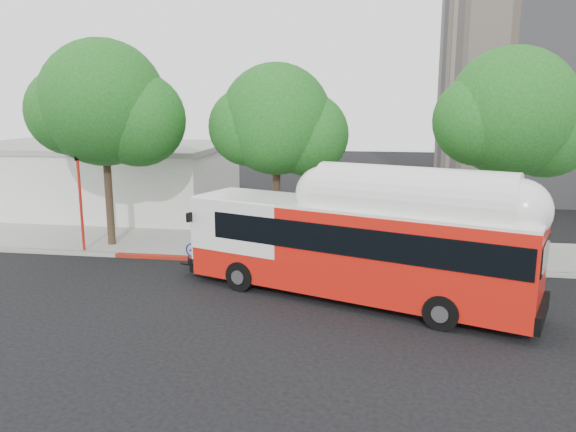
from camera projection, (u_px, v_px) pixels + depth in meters
The scene contains 10 objects.
ground at pixel (275, 295), 20.42m from camera, with size 120.00×120.00×0.00m, color black.
sidewalk at pixel (299, 248), 26.69m from camera, with size 60.00×5.00×0.15m, color gray.
curb_strip at pixel (291, 263), 24.17m from camera, with size 60.00×0.30×0.15m, color gray.
red_curb_segment at pixel (224, 260), 24.64m from camera, with size 10.00×0.32×0.16m, color maroon.
street_tree_left at pixel (113, 108), 25.77m from camera, with size 6.67×5.80×9.74m.
street_tree_mid at pixel (285, 124), 25.18m from camera, with size 5.75×5.00×8.62m.
street_tree_right at pixel (522, 117), 23.37m from camera, with size 6.21×5.40×9.18m.
low_commercial_bldg at pixel (98, 177), 35.68m from camera, with size 16.20×10.20×4.25m.
transit_bus at pixel (356, 250), 19.62m from camera, with size 13.13×6.71×3.89m.
signal_pole at pixel (81, 204), 25.48m from camera, with size 0.13×0.43×4.58m.
Camera 1 is at (3.53, -19.10, 6.94)m, focal length 35.00 mm.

